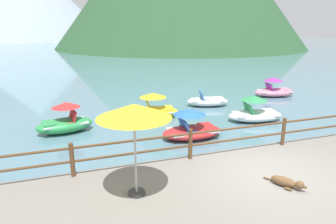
# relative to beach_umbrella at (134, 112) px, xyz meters

# --- Properties ---
(ground_plane) EXTENTS (200.00, 200.00, 0.00)m
(ground_plane) POSITION_rel_beach_umbrella_xyz_m (3.70, 39.88, -2.45)
(ground_plane) COLOR slate
(dock_railing) EXTENTS (23.92, 0.12, 0.95)m
(dock_railing) POSITION_rel_beach_umbrella_xyz_m (3.70, 1.43, -1.47)
(dock_railing) COLOR brown
(dock_railing) RESTS_ON promenade_dock
(beach_umbrella) EXTENTS (1.70, 1.70, 2.24)m
(beach_umbrella) POSITION_rel_beach_umbrella_xyz_m (0.00, 0.00, 0.00)
(beach_umbrella) COLOR #B2B2B7
(beach_umbrella) RESTS_ON promenade_dock
(dog_resting) EXTENTS (0.61, 0.97, 0.26)m
(dog_resting) POSITION_rel_beach_umbrella_xyz_m (3.64, -0.87, -1.92)
(dog_resting) COLOR brown
(dog_resting) RESTS_ON promenade_dock
(pedal_boat_0) EXTENTS (2.78, 1.77, 1.22)m
(pedal_boat_0) POSITION_rel_beach_umbrella_xyz_m (6.88, 5.10, -2.05)
(pedal_boat_0) COLOR white
(pedal_boat_0) RESTS_ON ground
(pedal_boat_1) EXTENTS (2.50, 1.83, 1.19)m
(pedal_boat_1) POSITION_rel_beach_umbrella_xyz_m (2.65, 7.32, -2.04)
(pedal_boat_1) COLOR yellow
(pedal_boat_1) RESTS_ON ground
(pedal_boat_2) EXTENTS (2.76, 1.78, 1.22)m
(pedal_boat_2) POSITION_rel_beach_umbrella_xyz_m (11.10, 9.13, -2.05)
(pedal_boat_2) COLOR pink
(pedal_boat_2) RESTS_ON ground
(pedal_boat_3) EXTENTS (2.47, 1.61, 1.28)m
(pedal_boat_3) POSITION_rel_beach_umbrella_xyz_m (-1.58, 6.38, -2.02)
(pedal_boat_3) COLOR green
(pedal_boat_3) RESTS_ON ground
(pedal_boat_4) EXTENTS (2.45, 1.38, 1.20)m
(pedal_boat_4) POSITION_rel_beach_umbrella_xyz_m (3.19, 4.02, -2.05)
(pedal_boat_4) COLOR red
(pedal_boat_4) RESTS_ON ground
(pedal_boat_5) EXTENTS (2.53, 1.70, 0.85)m
(pedal_boat_5) POSITION_rel_beach_umbrella_xyz_m (6.01, 8.32, -2.18)
(pedal_boat_5) COLOR white
(pedal_boat_5) RESTS_ON ground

